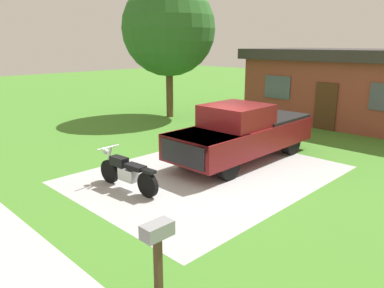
% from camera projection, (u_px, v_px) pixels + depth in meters
% --- Properties ---
extents(ground_plane, '(80.00, 80.00, 0.00)m').
position_uv_depth(ground_plane, '(208.00, 174.00, 11.05)').
color(ground_plane, '#46822B').
extents(driveway_pad, '(5.75, 7.59, 0.01)m').
position_uv_depth(driveway_pad, '(208.00, 174.00, 11.05)').
color(driveway_pad, '#ADADAD').
rests_on(driveway_pad, ground).
extents(motorcycle, '(2.21, 0.70, 1.09)m').
position_uv_depth(motorcycle, '(127.00, 172.00, 9.80)').
color(motorcycle, black).
rests_on(motorcycle, ground).
extents(pickup_truck, '(2.05, 5.65, 1.90)m').
position_uv_depth(pickup_truck, '(244.00, 132.00, 12.22)').
color(pickup_truck, black).
rests_on(pickup_truck, ground).
extents(mailbox, '(0.26, 0.48, 1.26)m').
position_uv_depth(mailbox, '(157.00, 241.00, 5.43)').
color(mailbox, '#4C3823').
rests_on(mailbox, ground).
extents(shade_tree, '(4.69, 4.69, 6.81)m').
position_uv_depth(shade_tree, '(169.00, 29.00, 18.55)').
color(shade_tree, brown).
rests_on(shade_tree, ground).
extents(neighbor_house, '(9.60, 5.60, 3.50)m').
position_uv_depth(neighbor_house, '(351.00, 85.00, 18.03)').
color(neighbor_house, brown).
rests_on(neighbor_house, ground).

